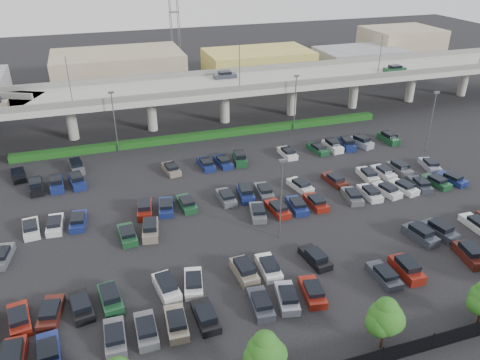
# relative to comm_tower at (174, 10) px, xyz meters

# --- Properties ---
(ground) EXTENTS (280.00, 280.00, 0.00)m
(ground) POSITION_rel_comm_tower_xyz_m (-4.00, -74.00, -15.61)
(ground) COLOR black
(overpass) EXTENTS (150.00, 13.00, 15.80)m
(overpass) POSITION_rel_comm_tower_xyz_m (-4.25, -42.01, -8.64)
(overpass) COLOR #989890
(overpass) RESTS_ON ground
(hedge) EXTENTS (66.00, 1.60, 1.10)m
(hedge) POSITION_rel_comm_tower_xyz_m (-4.00, -49.00, -15.06)
(hedge) COLOR #133D11
(hedge) RESTS_ON ground
(fence) EXTENTS (70.00, 0.10, 2.00)m
(fence) POSITION_rel_comm_tower_xyz_m (-4.05, -102.00, -14.71)
(fence) COLOR black
(fence) RESTS_ON ground
(tree_row) EXTENTS (65.07, 3.66, 5.94)m
(tree_row) POSITION_rel_comm_tower_xyz_m (-3.30, -100.53, -12.09)
(tree_row) COLOR #332316
(tree_row) RESTS_ON ground
(parked_cars) EXTENTS (63.20, 41.66, 1.67)m
(parked_cars) POSITION_rel_comm_tower_xyz_m (-4.01, -77.67, -14.99)
(parked_cars) COLOR black
(parked_cars) RESTS_ON ground
(light_poles) EXTENTS (66.90, 48.38, 10.30)m
(light_poles) POSITION_rel_comm_tower_xyz_m (-8.12, -72.00, -9.37)
(light_poles) COLOR #55555A
(light_poles) RESTS_ON ground
(distant_buildings) EXTENTS (138.00, 24.00, 9.00)m
(distant_buildings) POSITION_rel_comm_tower_xyz_m (8.38, -12.19, -11.87)
(distant_buildings) COLOR gray
(distant_buildings) RESTS_ON ground
(comm_tower) EXTENTS (2.40, 2.40, 30.00)m
(comm_tower) POSITION_rel_comm_tower_xyz_m (0.00, 0.00, 0.00)
(comm_tower) COLOR #55555A
(comm_tower) RESTS_ON ground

